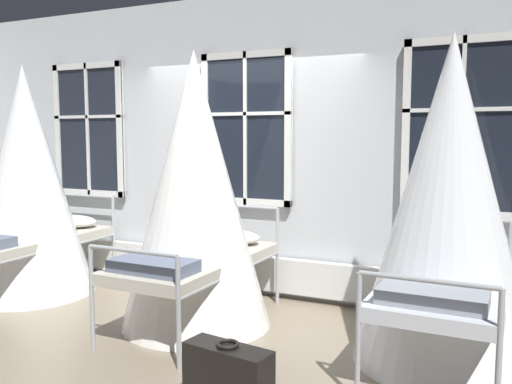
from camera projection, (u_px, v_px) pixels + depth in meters
ground at (194, 324)px, 4.92m from camera, size 21.10×21.10×0.00m
back_wall_with_windows at (250, 146)px, 5.83m from camera, size 8.53×0.10×3.20m
window_bank at (246, 203)px, 5.78m from camera, size 5.34×0.10×2.52m
cot_first at (27, 183)px, 5.79m from camera, size 1.35×1.81×2.46m
cot_second at (195, 193)px, 4.81m from camera, size 1.35×1.83×2.45m
cot_third at (448, 205)px, 3.98m from camera, size 1.35×1.83×2.46m
suitcase_dark at (228, 381)px, 3.28m from camera, size 0.58×0.29×0.47m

